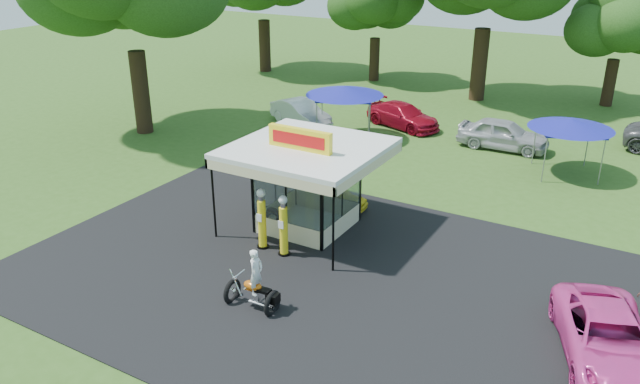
# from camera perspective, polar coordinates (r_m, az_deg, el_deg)

# --- Properties ---
(ground) EXTENTS (120.00, 120.00, 0.00)m
(ground) POSITION_cam_1_polar(r_m,az_deg,el_deg) (20.07, -3.67, -9.88)
(ground) COLOR #31551A
(ground) RESTS_ON ground
(asphalt_apron) EXTENTS (20.00, 14.00, 0.04)m
(asphalt_apron) POSITION_cam_1_polar(r_m,az_deg,el_deg) (21.50, -0.70, -7.36)
(asphalt_apron) COLOR black
(asphalt_apron) RESTS_ON ground
(gas_station_kiosk) EXTENTS (5.40, 5.40, 4.18)m
(gas_station_kiosk) POSITION_cam_1_polar(r_m,az_deg,el_deg) (23.95, -1.15, 0.64)
(gas_station_kiosk) COLOR white
(gas_station_kiosk) RESTS_ON ground
(gas_pump_left) EXTENTS (0.44, 0.44, 2.36)m
(gas_pump_left) POSITION_cam_1_polar(r_m,az_deg,el_deg) (22.68, -5.33, -2.58)
(gas_pump_left) COLOR black
(gas_pump_left) RESTS_ON ground
(gas_pump_right) EXTENTS (0.44, 0.44, 2.34)m
(gas_pump_right) POSITION_cam_1_polar(r_m,az_deg,el_deg) (22.13, -3.35, -3.23)
(gas_pump_right) COLOR black
(gas_pump_right) RESTS_ON ground
(motorcycle) EXTENTS (1.79, 0.89, 2.11)m
(motorcycle) POSITION_cam_1_polar(r_m,az_deg,el_deg) (19.36, -5.98, -8.44)
(motorcycle) COLOR black
(motorcycle) RESTS_ON ground
(spare_tires) EXTENTS (0.95, 0.64, 0.79)m
(spare_tires) POSITION_cam_1_polar(r_m,az_deg,el_deg) (24.61, -4.38, -2.36)
(spare_tires) COLOR black
(spare_tires) RESTS_ON ground
(kiosk_car) EXTENTS (2.82, 1.13, 0.96)m
(kiosk_car) POSITION_cam_1_polar(r_m,az_deg,el_deg) (26.21, 1.37, -0.42)
(kiosk_car) COLOR yellow
(kiosk_car) RESTS_ON ground
(pink_sedan) EXTENTS (3.92, 5.51, 1.40)m
(pink_sedan) POSITION_cam_1_polar(r_m,az_deg,el_deg) (18.86, 24.85, -12.09)
(pink_sedan) COLOR #EF41A8
(pink_sedan) RESTS_ON ground
(bg_car_a) EXTENTS (4.74, 3.22, 1.48)m
(bg_car_a) POSITION_cam_1_polar(r_m,az_deg,el_deg) (37.55, -1.79, 7.25)
(bg_car_a) COLOR white
(bg_car_a) RESTS_ON ground
(bg_car_b) EXTENTS (5.20, 3.44, 1.40)m
(bg_car_b) POSITION_cam_1_polar(r_m,az_deg,el_deg) (37.43, 7.58, 6.95)
(bg_car_b) COLOR #A20C20
(bg_car_b) RESTS_ON ground
(bg_car_c) EXTENTS (4.79, 2.03, 1.62)m
(bg_car_c) POSITION_cam_1_polar(r_m,az_deg,el_deg) (34.67, 16.41, 5.10)
(bg_car_c) COLOR #ACACB1
(bg_car_c) RESTS_ON ground
(tent_west) EXTENTS (4.28, 4.28, 2.99)m
(tent_west) POSITION_cam_1_polar(r_m,az_deg,el_deg) (34.49, 2.27, 9.22)
(tent_west) COLOR gray
(tent_west) RESTS_ON ground
(tent_east) EXTENTS (3.91, 3.91, 2.73)m
(tent_east) POSITION_cam_1_polar(r_m,az_deg,el_deg) (31.47, 21.98, 5.77)
(tent_east) COLOR gray
(tent_east) RESTS_ON ground
(oak_far_b) EXTENTS (7.51, 7.51, 8.96)m
(oak_far_b) POSITION_cam_1_polar(r_m,az_deg,el_deg) (48.65, 5.16, 16.74)
(oak_far_b) COLOR black
(oak_far_b) RESTS_ON ground
(oak_far_d) EXTENTS (7.15, 7.15, 8.52)m
(oak_far_d) POSITION_cam_1_polar(r_m,az_deg,el_deg) (45.24, 25.79, 13.82)
(oak_far_d) COLOR black
(oak_far_d) RESTS_ON ground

